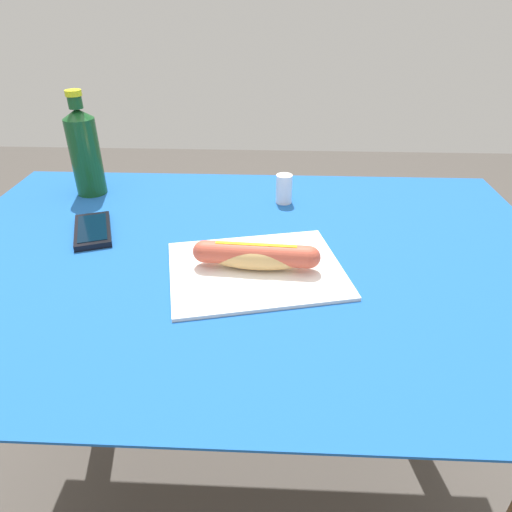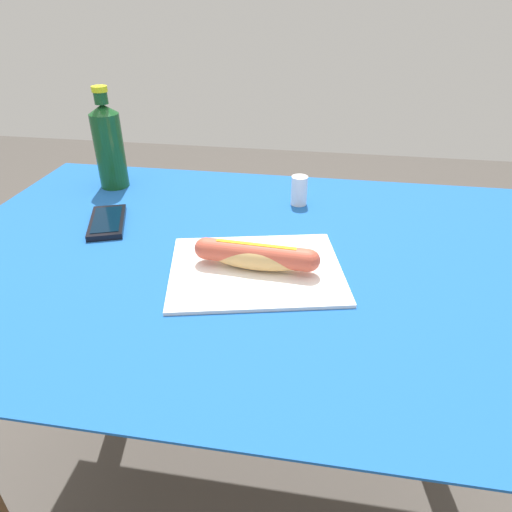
% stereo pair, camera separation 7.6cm
% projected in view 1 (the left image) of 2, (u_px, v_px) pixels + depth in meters
% --- Properties ---
extents(ground_plane, '(6.00, 6.00, 0.00)m').
position_uv_depth(ground_plane, '(247.00, 500.00, 1.22)').
color(ground_plane, '#47423D').
rests_on(ground_plane, ground).
extents(dining_table, '(1.16, 0.80, 0.77)m').
position_uv_depth(dining_table, '(244.00, 318.00, 0.90)').
color(dining_table, brown).
rests_on(dining_table, ground).
extents(paper_wrapper, '(0.33, 0.29, 0.01)m').
position_uv_depth(paper_wrapper, '(256.00, 270.00, 0.77)').
color(paper_wrapper, silver).
rests_on(paper_wrapper, dining_table).
extents(hot_dog, '(0.22, 0.06, 0.05)m').
position_uv_depth(hot_dog, '(256.00, 255.00, 0.76)').
color(hot_dog, tan).
rests_on(hot_dog, paper_wrapper).
extents(cell_phone, '(0.11, 0.16, 0.01)m').
position_uv_depth(cell_phone, '(93.00, 230.00, 0.89)').
color(cell_phone, black).
rests_on(cell_phone, dining_table).
extents(soda_bottle, '(0.07, 0.07, 0.23)m').
position_uv_depth(soda_bottle, '(85.00, 150.00, 1.01)').
color(soda_bottle, '#14471E').
rests_on(soda_bottle, dining_table).
extents(salt_shaker, '(0.04, 0.04, 0.06)m').
position_uv_depth(salt_shaker, '(284.00, 189.00, 1.00)').
color(salt_shaker, silver).
rests_on(salt_shaker, dining_table).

